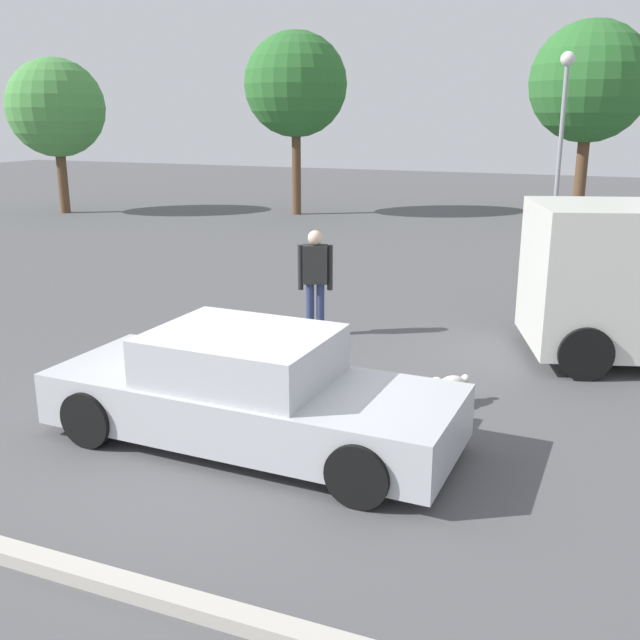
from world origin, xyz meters
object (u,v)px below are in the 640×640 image
(dog, at_px, (448,386))
(pedestrian, at_px, (315,273))
(sedan_foreground, at_px, (249,392))
(light_post_mid, at_px, (564,107))

(dog, xyz_separation_m, pedestrian, (-2.73, 2.19, 0.78))
(sedan_foreground, bearing_deg, light_post_mid, 86.41)
(pedestrian, distance_m, light_post_mid, 14.35)
(sedan_foreground, xyz_separation_m, light_post_mid, (1.59, 17.94, 3.16))
(sedan_foreground, bearing_deg, dog, 47.43)
(dog, height_order, pedestrian, pedestrian)
(pedestrian, bearing_deg, sedan_foreground, -6.96)
(pedestrian, xyz_separation_m, light_post_mid, (2.51, 13.87, 2.69))
(dog, bearing_deg, pedestrian, -96.51)
(light_post_mid, bearing_deg, dog, -89.20)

